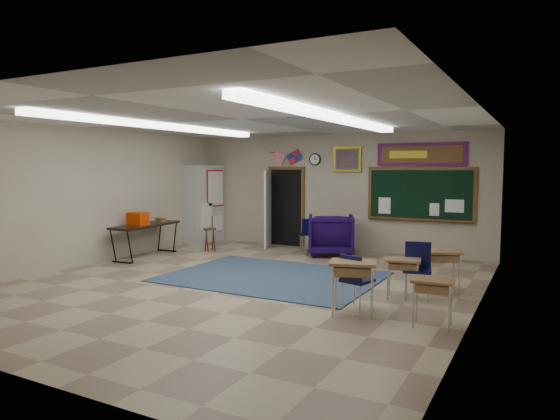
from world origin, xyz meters
The scene contains 25 objects.
floor centered at (0.00, 0.00, 0.00)m, with size 9.00×9.00×0.00m, color #9B8C6B.
back_wall centered at (0.00, 4.50, 1.50)m, with size 8.00×0.04×3.00m, color #B2AB91.
front_wall centered at (0.00, -4.50, 1.50)m, with size 8.00×0.04×3.00m, color #B2AB91.
left_wall centered at (-4.00, 0.00, 1.50)m, with size 0.04×9.00×3.00m, color #B2AB91.
right_wall centered at (4.00, 0.00, 1.50)m, with size 0.04×9.00×3.00m, color #B2AB91.
ceiling centered at (0.00, 0.00, 3.00)m, with size 8.00×9.00×0.04m, color white.
area_rug centered at (0.20, 0.80, 0.01)m, with size 4.00×3.00×0.02m, color #2D4055.
fluorescent_strips centered at (0.00, 0.00, 2.94)m, with size 3.86×6.00×0.10m, color white, non-canonical shape.
doorway centered at (-1.50, 4.35, 1.06)m, with size 1.10×0.89×2.16m.
chalkboard centered at (2.20, 4.46, 1.46)m, with size 2.55×0.14×1.30m.
bulletin_board centered at (2.20, 4.47, 2.45)m, with size 2.10×0.05×0.55m.
framed_art_print centered at (0.35, 4.47, 2.35)m, with size 0.75×0.05×0.65m.
wall_clock centered at (-0.55, 4.47, 2.35)m, with size 0.32×0.05×0.32m.
wall_flags centered at (-1.40, 4.44, 2.48)m, with size 1.16×0.06×0.70m, color red, non-canonical shape.
storage_cabinet centered at (-3.71, 3.85, 1.10)m, with size 0.59×1.25×2.20m.
wingback_armchair centered at (0.27, 3.62, 0.50)m, with size 1.07×1.10×1.00m, color black.
student_chair_reading centered at (-0.47, 3.87, 0.43)m, with size 0.43×0.43×0.85m, color #080A33, non-canonical shape.
student_chair_desk_a centered at (2.40, -0.54, 0.42)m, with size 0.42×0.42×0.85m, color #080A33, non-canonical shape.
student_chair_desk_b centered at (3.07, 0.47, 0.46)m, with size 0.46×0.46×0.92m, color #080A33, non-canonical shape.
student_desk_front_left centered at (2.86, 0.40, 0.37)m, with size 0.62×0.51×0.66m.
student_desk_front_right centered at (3.32, 1.17, 0.40)m, with size 0.73×0.66×0.72m.
student_desk_back_left centered at (2.43, -0.82, 0.44)m, with size 0.77×0.66×0.79m.
student_desk_back_right centered at (3.57, -0.86, 0.37)m, with size 0.58×0.46×0.66m.
folding_table centered at (-3.54, 1.29, 0.43)m, with size 0.80×1.97×1.09m.
wooden_stool centered at (-2.69, 2.71, 0.30)m, with size 0.33×0.33×0.59m.
Camera 1 is at (4.86, -7.60, 2.14)m, focal length 32.00 mm.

